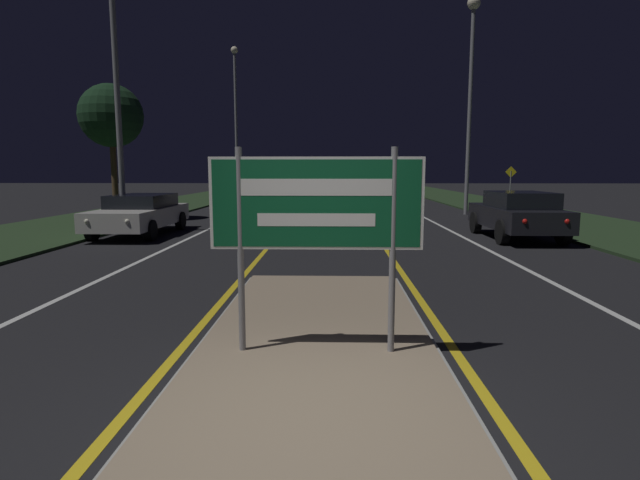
# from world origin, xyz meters

# --- Properties ---
(ground_plane) EXTENTS (160.00, 160.00, 0.00)m
(ground_plane) POSITION_xyz_m (0.00, 0.00, 0.00)
(ground_plane) COLOR black
(median_island) EXTENTS (2.75, 7.87, 0.10)m
(median_island) POSITION_xyz_m (0.00, 1.62, 0.04)
(median_island) COLOR #999993
(median_island) RESTS_ON ground_plane
(verge_left) EXTENTS (5.00, 100.00, 0.08)m
(verge_left) POSITION_xyz_m (-9.50, 20.00, 0.04)
(verge_left) COLOR #23381E
(verge_left) RESTS_ON ground_plane
(verge_right) EXTENTS (5.00, 100.00, 0.08)m
(verge_right) POSITION_xyz_m (9.50, 20.00, 0.04)
(verge_right) COLOR #23381E
(verge_right) RESTS_ON ground_plane
(centre_line_yellow_left) EXTENTS (0.12, 70.00, 0.01)m
(centre_line_yellow_left) POSITION_xyz_m (-1.57, 25.00, 0.00)
(centre_line_yellow_left) COLOR gold
(centre_line_yellow_left) RESTS_ON ground_plane
(centre_line_yellow_right) EXTENTS (0.12, 70.00, 0.01)m
(centre_line_yellow_right) POSITION_xyz_m (1.57, 25.00, 0.00)
(centre_line_yellow_right) COLOR gold
(centre_line_yellow_right) RESTS_ON ground_plane
(lane_line_white_left) EXTENTS (0.12, 70.00, 0.01)m
(lane_line_white_left) POSITION_xyz_m (-4.20, 25.00, 0.00)
(lane_line_white_left) COLOR silver
(lane_line_white_left) RESTS_ON ground_plane
(lane_line_white_right) EXTENTS (0.12, 70.00, 0.01)m
(lane_line_white_right) POSITION_xyz_m (4.20, 25.00, 0.00)
(lane_line_white_right) COLOR silver
(lane_line_white_right) RESTS_ON ground_plane
(edge_line_white_left) EXTENTS (0.10, 70.00, 0.01)m
(edge_line_white_left) POSITION_xyz_m (-7.20, 25.00, 0.00)
(edge_line_white_left) COLOR silver
(edge_line_white_left) RESTS_ON ground_plane
(edge_line_white_right) EXTENTS (0.10, 70.00, 0.01)m
(edge_line_white_right) POSITION_xyz_m (7.20, 25.00, 0.00)
(edge_line_white_right) COLOR silver
(edge_line_white_right) RESTS_ON ground_plane
(highway_sign) EXTENTS (2.23, 0.07, 2.18)m
(highway_sign) POSITION_xyz_m (0.00, 1.62, 1.61)
(highway_sign) COLOR gray
(highway_sign) RESTS_ON median_island
(streetlight_left_near) EXTENTS (0.55, 0.55, 10.44)m
(streetlight_left_near) POSITION_xyz_m (-6.64, 12.44, 6.77)
(streetlight_left_near) COLOR gray
(streetlight_left_near) RESTS_ON ground_plane
(streetlight_left_far) EXTENTS (0.48, 0.48, 10.29)m
(streetlight_left_far) POSITION_xyz_m (-6.46, 31.02, 6.26)
(streetlight_left_far) COLOR gray
(streetlight_left_far) RESTS_ON ground_plane
(streetlight_right_near) EXTENTS (0.59, 0.59, 9.76)m
(streetlight_right_near) POSITION_xyz_m (6.44, 20.08, 6.57)
(streetlight_right_near) COLOR gray
(streetlight_right_near) RESTS_ON ground_plane
(car_receding_0) EXTENTS (1.89, 4.26, 1.42)m
(car_receding_0) POSITION_xyz_m (5.70, 11.48, 0.76)
(car_receding_0) COLOR black
(car_receding_0) RESTS_ON ground_plane
(car_receding_1) EXTENTS (1.88, 4.38, 1.36)m
(car_receding_1) POSITION_xyz_m (2.69, 25.43, 0.73)
(car_receding_1) COLOR #4C514C
(car_receding_1) RESTS_ON ground_plane
(car_receding_2) EXTENTS (2.04, 4.26, 1.50)m
(car_receding_2) POSITION_xyz_m (2.50, 32.91, 0.79)
(car_receding_2) COLOR black
(car_receding_2) RESTS_ON ground_plane
(car_receding_3) EXTENTS (2.03, 4.81, 1.37)m
(car_receding_3) POSITION_xyz_m (5.86, 44.79, 0.74)
(car_receding_3) COLOR #4C514C
(car_receding_3) RESTS_ON ground_plane
(car_approaching_0) EXTENTS (1.94, 4.72, 1.28)m
(car_approaching_0) POSITION_xyz_m (-6.01, 12.23, 0.69)
(car_approaching_0) COLOR silver
(car_approaching_0) RESTS_ON ground_plane
(car_approaching_1) EXTENTS (2.04, 4.80, 1.45)m
(car_approaching_1) POSITION_xyz_m (-2.87, 24.19, 0.77)
(car_approaching_1) COLOR #B7B7BC
(car_approaching_1) RESTS_ON ground_plane
(warning_sign) EXTENTS (0.60, 0.06, 2.19)m
(warning_sign) POSITION_xyz_m (9.75, 23.73, 1.41)
(warning_sign) COLOR gray
(warning_sign) RESTS_ON verge_right
(roadside_palm_left) EXTENTS (2.52, 2.52, 5.41)m
(roadside_palm_left) POSITION_xyz_m (-8.74, 16.68, 4.20)
(roadside_palm_left) COLOR #4C3823
(roadside_palm_left) RESTS_ON verge_left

